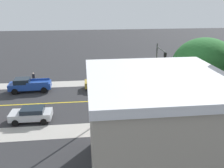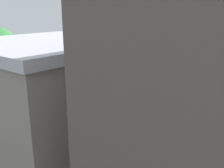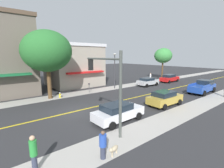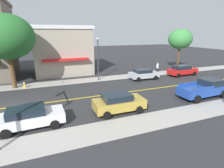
% 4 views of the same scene
% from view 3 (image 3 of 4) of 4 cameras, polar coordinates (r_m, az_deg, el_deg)
% --- Properties ---
extents(ground_plane, '(140.00, 140.00, 0.00)m').
position_cam_3_polar(ground_plane, '(16.24, -13.46, -9.66)').
color(ground_plane, '#2D2D30').
extents(sidewalk_left, '(2.59, 126.00, 0.01)m').
position_cam_3_polar(sidewalk_left, '(22.32, -20.84, -4.56)').
color(sidewalk_left, '#ADA8A0').
rests_on(sidewalk_left, ground).
extents(sidewalk_right, '(2.59, 126.00, 0.01)m').
position_cam_3_polar(sidewalk_right, '(10.98, 2.54, -19.51)').
color(sidewalk_right, '#ADA8A0').
rests_on(sidewalk_right, ground).
extents(road_centerline_stripe, '(0.20, 126.00, 0.00)m').
position_cam_3_polar(road_centerline_stripe, '(16.24, -13.46, -9.65)').
color(road_centerline_stripe, yellow).
rests_on(road_centerline_stripe, ground).
extents(tan_rowhouse, '(9.73, 8.83, 7.47)m').
position_cam_3_polar(tan_rowhouse, '(30.32, -13.82, 6.74)').
color(tan_rowhouse, '#A39989').
rests_on(tan_rowhouse, ground).
extents(street_tree_left_near, '(5.98, 5.98, 8.54)m').
position_cam_3_polar(street_tree_left_near, '(21.28, -22.46, 10.90)').
color(street_tree_left_near, brown).
rests_on(street_tree_left_near, ground).
extents(street_tree_right_corner, '(3.86, 3.86, 7.09)m').
position_cam_3_polar(street_tree_right_corner, '(37.49, 18.01, 9.71)').
color(street_tree_right_corner, brown).
rests_on(street_tree_right_corner, ground).
extents(fire_hydrant, '(0.44, 0.24, 0.73)m').
position_cam_3_polar(fire_hydrant, '(21.79, -18.30, -3.79)').
color(fire_hydrant, yellow).
rests_on(fire_hydrant, ground).
extents(parking_meter, '(0.12, 0.18, 1.42)m').
position_cam_3_polar(parking_meter, '(23.70, -8.27, -0.84)').
color(parking_meter, '#4C4C51').
rests_on(parking_meter, ground).
extents(traffic_light_mast, '(4.16, 0.32, 5.76)m').
position_cam_3_polar(traffic_light_mast, '(11.02, -1.27, 1.54)').
color(traffic_light_mast, '#474C47').
rests_on(traffic_light_mast, ground).
extents(street_lamp, '(0.70, 0.36, 5.81)m').
position_cam_3_polar(street_lamp, '(26.20, 0.97, 6.29)').
color(street_lamp, '#38383D').
rests_on(street_lamp, ground).
extents(red_sedan_left_curb, '(2.10, 4.85, 1.59)m').
position_cam_3_polar(red_sedan_left_curb, '(34.95, 20.09, 2.03)').
color(red_sedan_left_curb, red).
rests_on(red_sedan_left_curb, ground).
extents(silver_sedan_left_curb, '(2.17, 4.17, 1.45)m').
position_cam_3_polar(silver_sedan_left_curb, '(29.46, 12.76, 0.86)').
color(silver_sedan_left_curb, '#B7BABF').
rests_on(silver_sedan_left_curb, ground).
extents(white_sedan_right_curb, '(2.17, 4.58, 1.54)m').
position_cam_3_polar(white_sedan_right_curb, '(13.40, 2.25, -10.05)').
color(white_sedan_right_curb, silver).
rests_on(white_sedan_right_curb, ground).
extents(gold_sedan_right_curb, '(2.16, 4.30, 1.60)m').
position_cam_3_polar(gold_sedan_right_curb, '(18.39, 18.51, -4.82)').
color(gold_sedan_right_curb, '#B29338').
rests_on(gold_sedan_right_curb, ground).
extents(blue_pickup_truck, '(2.38, 5.51, 1.84)m').
position_cam_3_polar(blue_pickup_truck, '(26.81, 29.97, -0.85)').
color(blue_pickup_truck, '#1E429E').
rests_on(blue_pickup_truck, ground).
extents(pedestrian_green_shirt, '(0.34, 0.34, 1.84)m').
position_cam_3_polar(pedestrian_green_shirt, '(8.83, -26.51, -21.32)').
color(pedestrian_green_shirt, '#33384C').
rests_on(pedestrian_green_shirt, ground).
extents(pedestrian_blue_shirt, '(0.40, 0.40, 1.58)m').
position_cam_3_polar(pedestrian_blue_shirt, '(8.94, -3.30, -20.96)').
color(pedestrian_blue_shirt, '#33384C').
rests_on(pedestrian_blue_shirt, ground).
extents(pedestrian_white_shirt, '(0.34, 0.34, 1.75)m').
position_cam_3_polar(pedestrian_white_shirt, '(34.54, 13.73, 2.43)').
color(pedestrian_white_shirt, black).
rests_on(pedestrian_white_shirt, ground).
extents(small_dog, '(0.46, 0.77, 0.58)m').
position_cam_3_polar(small_dog, '(9.38, 0.66, -22.46)').
color(small_dog, '#C6B28C').
rests_on(small_dog, ground).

